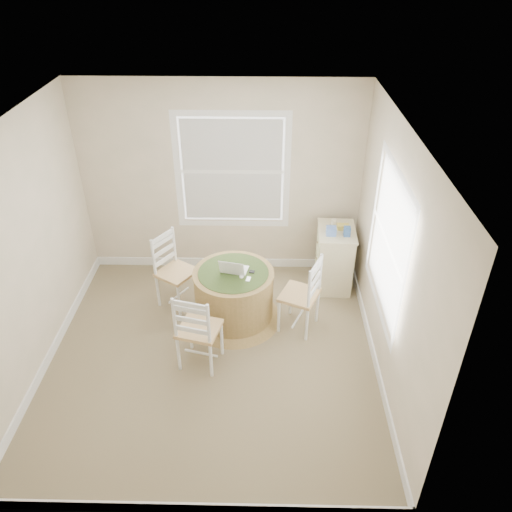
{
  "coord_description": "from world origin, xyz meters",
  "views": [
    {
      "loc": [
        0.57,
        -4.05,
        4.0
      ],
      "look_at": [
        0.48,
        0.45,
        1.05
      ],
      "focal_mm": 35.0,
      "sensor_mm": 36.0,
      "label": 1
    }
  ],
  "objects_px": {
    "chair_near": "(199,329)",
    "round_table": "(234,293)",
    "laptop": "(234,269)",
    "corner_chest": "(334,258)",
    "chair_left": "(176,272)",
    "chair_right": "(299,295)"
  },
  "relations": [
    {
      "from": "chair_left",
      "to": "chair_near",
      "type": "relative_size",
      "value": 1.0
    },
    {
      "from": "chair_left",
      "to": "round_table",
      "type": "bearing_deg",
      "value": -78.46
    },
    {
      "from": "chair_near",
      "to": "chair_right",
      "type": "height_order",
      "value": "same"
    },
    {
      "from": "chair_left",
      "to": "chair_right",
      "type": "bearing_deg",
      "value": -73.04
    },
    {
      "from": "round_table",
      "to": "chair_near",
      "type": "bearing_deg",
      "value": -101.63
    },
    {
      "from": "round_table",
      "to": "chair_left",
      "type": "relative_size",
      "value": 1.19
    },
    {
      "from": "round_table",
      "to": "laptop",
      "type": "distance_m",
      "value": 0.33
    },
    {
      "from": "chair_near",
      "to": "chair_right",
      "type": "xyz_separation_m",
      "value": [
        1.09,
        0.61,
        0.0
      ]
    },
    {
      "from": "chair_near",
      "to": "round_table",
      "type": "bearing_deg",
      "value": -99.12
    },
    {
      "from": "chair_left",
      "to": "chair_near",
      "type": "xyz_separation_m",
      "value": [
        0.4,
        -1.03,
        0.0
      ]
    },
    {
      "from": "chair_left",
      "to": "laptop",
      "type": "bearing_deg",
      "value": -76.57
    },
    {
      "from": "chair_left",
      "to": "laptop",
      "type": "height_order",
      "value": "chair_left"
    },
    {
      "from": "round_table",
      "to": "chair_near",
      "type": "distance_m",
      "value": 0.82
    },
    {
      "from": "chair_near",
      "to": "corner_chest",
      "type": "bearing_deg",
      "value": -123.04
    },
    {
      "from": "chair_left",
      "to": "corner_chest",
      "type": "height_order",
      "value": "chair_left"
    },
    {
      "from": "chair_left",
      "to": "laptop",
      "type": "relative_size",
      "value": 2.76
    },
    {
      "from": "chair_left",
      "to": "chair_right",
      "type": "distance_m",
      "value": 1.54
    },
    {
      "from": "round_table",
      "to": "chair_near",
      "type": "xyz_separation_m",
      "value": [
        -0.32,
        -0.75,
        0.1
      ]
    },
    {
      "from": "chair_near",
      "to": "laptop",
      "type": "relative_size",
      "value": 2.76
    },
    {
      "from": "chair_near",
      "to": "corner_chest",
      "type": "height_order",
      "value": "chair_near"
    },
    {
      "from": "chair_right",
      "to": "corner_chest",
      "type": "distance_m",
      "value": 0.99
    },
    {
      "from": "round_table",
      "to": "chair_left",
      "type": "bearing_deg",
      "value": 170.69
    }
  ]
}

